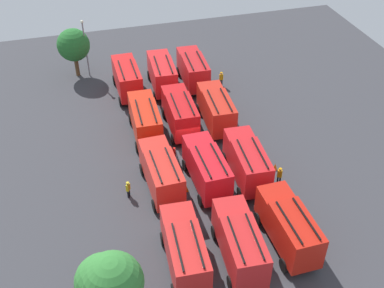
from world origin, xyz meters
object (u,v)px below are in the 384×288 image
fire_truck_6 (180,112)px  traffic_cone_2 (235,116)px  fire_truck_10 (145,119)px  fire_truck_4 (239,242)px  fire_truck_9 (161,172)px  fire_truck_0 (288,225)px  traffic_cone_0 (187,189)px  fire_truck_2 (216,109)px  firefighter_4 (174,154)px  tree_0 (113,283)px  lamppost (85,44)px  fire_truck_7 (162,73)px  fire_truck_11 (127,78)px  firefighter_2 (280,175)px  firefighter_0 (128,189)px  tree_2 (73,45)px  traffic_cone_1 (275,167)px  firefighter_3 (127,68)px  fire_truck_5 (207,167)px  firefighter_1 (221,78)px  tree_1 (103,281)px  fire_truck_8 (185,249)px  fire_truck_1 (247,161)px

fire_truck_6 → traffic_cone_2: 6.50m
fire_truck_10 → traffic_cone_2: fire_truck_10 is taller
fire_truck_4 → fire_truck_9: size_ratio=1.01×
fire_truck_0 → traffic_cone_0: bearing=35.4°
fire_truck_2 → fire_truck_4: size_ratio=1.00×
fire_truck_10 → firefighter_4: fire_truck_10 is taller
tree_0 → lamppost: (34.28, -1.66, -0.00)m
fire_truck_7 → tree_0: (-28.72, 9.61, 2.02)m
tree_0 → traffic_cone_2: tree_0 is taller
fire_truck_6 → fire_truck_11: (8.41, 4.04, 0.00)m
firefighter_4 → fire_truck_2: bearing=-131.1°
firefighter_2 → traffic_cone_2: bearing=-141.2°
firefighter_0 → tree_2: bearing=130.7°
fire_truck_11 → lamppost: (5.53, 3.88, 2.02)m
firefighter_2 → traffic_cone_1: size_ratio=2.75×
fire_truck_7 → fire_truck_11: same height
fire_truck_4 → firefighter_4: fire_truck_4 is taller
firefighter_2 → tree_0: tree_0 is taller
fire_truck_6 → firefighter_3: fire_truck_6 is taller
fire_truck_5 → fire_truck_11: size_ratio=1.00×
fire_truck_9 → traffic_cone_2: 13.63m
fire_truck_6 → firefighter_2: (-10.56, -6.45, -1.13)m
firefighter_4 → traffic_cone_1: size_ratio=2.52×
fire_truck_0 → fire_truck_4: 4.17m
fire_truck_2 → fire_truck_10: (0.11, 7.43, 0.00)m
lamppost → tree_2: bearing=70.0°
fire_truck_10 → traffic_cone_2: bearing=-83.7°
fire_truck_2 → fire_truck_6: (0.38, 3.75, 0.00)m
fire_truck_10 → firefighter_4: (-4.73, -1.80, -1.23)m
fire_truck_11 → firefighter_4: (-13.41, -2.16, -1.23)m
fire_truck_9 → tree_0: tree_0 is taller
firefighter_1 → tree_1: size_ratio=0.32×
fire_truck_9 → firefighter_0: (-0.01, 3.00, -1.23)m
fire_truck_8 → tree_0: (-3.02, 5.45, 2.02)m
fire_truck_0 → traffic_cone_2: size_ratio=13.08×
firefighter_2 → fire_truck_7: bearing=-123.7°
fire_truck_6 → fire_truck_7: size_ratio=0.99×
fire_truck_11 → tree_1: bearing=168.0°
fire_truck_1 → firefighter_2: size_ratio=4.06×
fire_truck_6 → traffic_cone_0: size_ratio=12.57×
fire_truck_0 → fire_truck_11: size_ratio=1.00×
fire_truck_1 → traffic_cone_0: fire_truck_1 is taller
fire_truck_8 → tree_1: tree_1 is taller
firefighter_1 → traffic_cone_2: size_ratio=3.28×
firefighter_2 → fire_truck_10: bearing=-97.9°
tree_2 → fire_truck_0: bearing=-157.1°
fire_truck_11 → fire_truck_1: bearing=-155.8°
fire_truck_8 → fire_truck_10: same height
fire_truck_11 → firefighter_0: (-16.97, 2.83, -1.23)m
tree_1 → lamppost: (33.76, -2.22, 0.36)m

